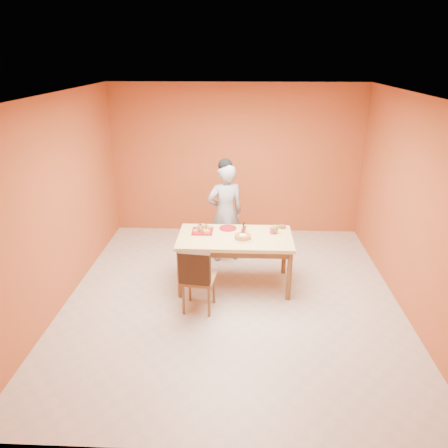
{
  "coord_description": "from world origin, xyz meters",
  "views": [
    {
      "loc": [
        0.13,
        -5.23,
        3.16
      ],
      "look_at": [
        -0.12,
        0.3,
        0.98
      ],
      "focal_mm": 35.0,
      "sensor_mm": 36.0,
      "label": 1
    }
  ],
  "objects_px": {
    "pastry_platter": "(203,231)",
    "checker_tin": "(282,227)",
    "person": "(225,213)",
    "egg_ornament": "(275,229)",
    "dining_table": "(235,242)",
    "sponge_cake": "(243,237)",
    "magenta_glass": "(272,231)",
    "dining_chair": "(199,278)",
    "red_dinner_plate": "(228,228)"
  },
  "relations": [
    {
      "from": "dining_chair",
      "to": "red_dinner_plate",
      "type": "bearing_deg",
      "value": 77.76
    },
    {
      "from": "egg_ornament",
      "to": "magenta_glass",
      "type": "xyz_separation_m",
      "value": [
        -0.03,
        -0.02,
        -0.02
      ]
    },
    {
      "from": "egg_ornament",
      "to": "sponge_cake",
      "type": "bearing_deg",
      "value": -137.04
    },
    {
      "from": "sponge_cake",
      "to": "dining_table",
      "type": "bearing_deg",
      "value": 136.18
    },
    {
      "from": "dining_table",
      "to": "red_dinner_plate",
      "type": "bearing_deg",
      "value": 111.66
    },
    {
      "from": "red_dinner_plate",
      "to": "checker_tin",
      "type": "distance_m",
      "value": 0.79
    },
    {
      "from": "red_dinner_plate",
      "to": "checker_tin",
      "type": "height_order",
      "value": "checker_tin"
    },
    {
      "from": "dining_chair",
      "to": "sponge_cake",
      "type": "bearing_deg",
      "value": 53.34
    },
    {
      "from": "dining_chair",
      "to": "magenta_glass",
      "type": "height_order",
      "value": "dining_chair"
    },
    {
      "from": "red_dinner_plate",
      "to": "checker_tin",
      "type": "bearing_deg",
      "value": 4.93
    },
    {
      "from": "person",
      "to": "sponge_cake",
      "type": "height_order",
      "value": "person"
    },
    {
      "from": "dining_chair",
      "to": "red_dinner_plate",
      "type": "height_order",
      "value": "dining_chair"
    },
    {
      "from": "egg_ornament",
      "to": "checker_tin",
      "type": "height_order",
      "value": "egg_ornament"
    },
    {
      "from": "dining_chair",
      "to": "egg_ornament",
      "type": "bearing_deg",
      "value": 46.18
    },
    {
      "from": "egg_ornament",
      "to": "person",
      "type": "bearing_deg",
      "value": 151.43
    },
    {
      "from": "sponge_cake",
      "to": "magenta_glass",
      "type": "relative_size",
      "value": 2.43
    },
    {
      "from": "sponge_cake",
      "to": "checker_tin",
      "type": "xyz_separation_m",
      "value": [
        0.57,
        0.45,
        -0.02
      ]
    },
    {
      "from": "magenta_glass",
      "to": "sponge_cake",
      "type": "bearing_deg",
      "value": -152.43
    },
    {
      "from": "pastry_platter",
      "to": "sponge_cake",
      "type": "relative_size",
      "value": 1.29
    },
    {
      "from": "dining_table",
      "to": "egg_ornament",
      "type": "distance_m",
      "value": 0.59
    },
    {
      "from": "magenta_glass",
      "to": "checker_tin",
      "type": "distance_m",
      "value": 0.29
    },
    {
      "from": "checker_tin",
      "to": "sponge_cake",
      "type": "bearing_deg",
      "value": -141.61
    },
    {
      "from": "dining_table",
      "to": "checker_tin",
      "type": "height_order",
      "value": "checker_tin"
    },
    {
      "from": "dining_chair",
      "to": "magenta_glass",
      "type": "distance_m",
      "value": 1.31
    },
    {
      "from": "person",
      "to": "checker_tin",
      "type": "height_order",
      "value": "person"
    },
    {
      "from": "person",
      "to": "pastry_platter",
      "type": "height_order",
      "value": "person"
    },
    {
      "from": "dining_table",
      "to": "person",
      "type": "distance_m",
      "value": 0.86
    },
    {
      "from": "pastry_platter",
      "to": "red_dinner_plate",
      "type": "bearing_deg",
      "value": 21.02
    },
    {
      "from": "pastry_platter",
      "to": "red_dinner_plate",
      "type": "xyz_separation_m",
      "value": [
        0.36,
        0.14,
        -0.0
      ]
    },
    {
      "from": "dining_table",
      "to": "pastry_platter",
      "type": "xyz_separation_m",
      "value": [
        -0.47,
        0.14,
        0.1
      ]
    },
    {
      "from": "red_dinner_plate",
      "to": "dining_chair",
      "type": "bearing_deg",
      "value": -109.32
    },
    {
      "from": "red_dinner_plate",
      "to": "magenta_glass",
      "type": "xyz_separation_m",
      "value": [
        0.63,
        -0.17,
        0.04
      ]
    },
    {
      "from": "person",
      "to": "egg_ornament",
      "type": "bearing_deg",
      "value": 116.57
    },
    {
      "from": "person",
      "to": "sponge_cake",
      "type": "distance_m",
      "value": 0.98
    },
    {
      "from": "egg_ornament",
      "to": "magenta_glass",
      "type": "bearing_deg",
      "value": -136.48
    },
    {
      "from": "sponge_cake",
      "to": "person",
      "type": "bearing_deg",
      "value": 106.7
    },
    {
      "from": "person",
      "to": "egg_ornament",
      "type": "height_order",
      "value": "person"
    },
    {
      "from": "dining_chair",
      "to": "red_dinner_plate",
      "type": "xyz_separation_m",
      "value": [
        0.34,
        0.97,
        0.3
      ]
    },
    {
      "from": "dining_table",
      "to": "sponge_cake",
      "type": "xyz_separation_m",
      "value": [
        0.11,
        -0.1,
        0.13
      ]
    },
    {
      "from": "pastry_platter",
      "to": "magenta_glass",
      "type": "xyz_separation_m",
      "value": [
        0.99,
        -0.03,
        0.04
      ]
    },
    {
      "from": "pastry_platter",
      "to": "checker_tin",
      "type": "height_order",
      "value": "checker_tin"
    },
    {
      "from": "magenta_glass",
      "to": "red_dinner_plate",
      "type": "bearing_deg",
      "value": 165.14
    },
    {
      "from": "dining_chair",
      "to": "person",
      "type": "distance_m",
      "value": 1.58
    },
    {
      "from": "sponge_cake",
      "to": "pastry_platter",
      "type": "bearing_deg",
      "value": 156.84
    },
    {
      "from": "red_dinner_plate",
      "to": "sponge_cake",
      "type": "xyz_separation_m",
      "value": [
        0.22,
        -0.39,
        0.03
      ]
    },
    {
      "from": "pastry_platter",
      "to": "magenta_glass",
      "type": "relative_size",
      "value": 3.13
    },
    {
      "from": "checker_tin",
      "to": "egg_ornament",
      "type": "bearing_deg",
      "value": -119.34
    },
    {
      "from": "person",
      "to": "pastry_platter",
      "type": "bearing_deg",
      "value": 47.29
    },
    {
      "from": "red_dinner_plate",
      "to": "pastry_platter",
      "type": "bearing_deg",
      "value": -158.98
    },
    {
      "from": "magenta_glass",
      "to": "person",
      "type": "bearing_deg",
      "value": 133.96
    }
  ]
}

